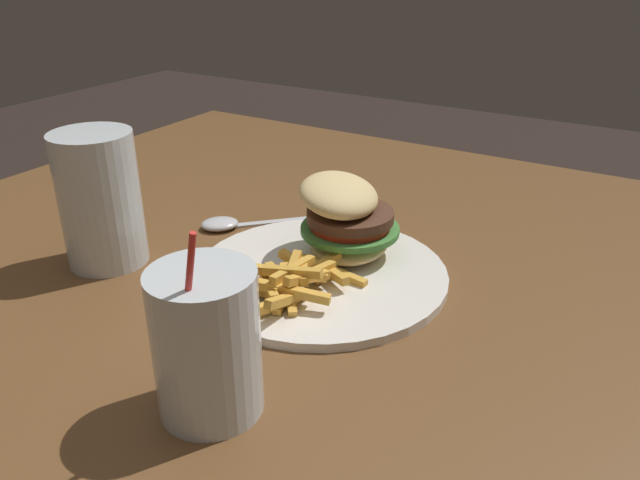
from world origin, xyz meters
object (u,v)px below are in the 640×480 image
at_px(beer_glass, 97,203).
at_px(spoon, 226,224).
at_px(meal_plate_near, 331,246).
at_px(juice_glass, 207,350).

xyz_separation_m(beer_glass, spoon, (0.15, -0.06, -0.07)).
relative_size(meal_plate_near, beer_glass, 1.91).
xyz_separation_m(meal_plate_near, beer_glass, (-0.12, 0.24, 0.04)).
distance_m(meal_plate_near, juice_glass, 0.25).
bearing_deg(beer_glass, meal_plate_near, -63.27).
bearing_deg(spoon, meal_plate_near, 125.39).
relative_size(juice_glass, spoon, 1.34).
bearing_deg(meal_plate_near, spoon, 80.42).
distance_m(meal_plate_near, spoon, 0.18).
bearing_deg(beer_glass, spoon, -21.86).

